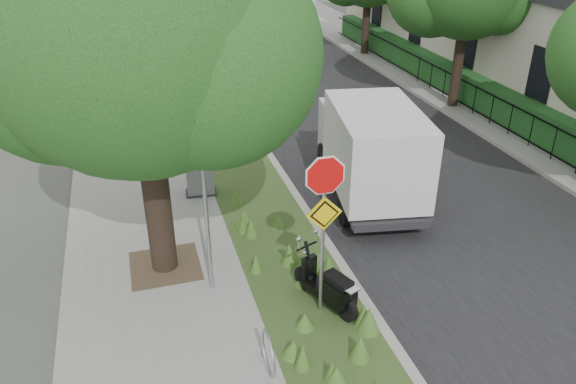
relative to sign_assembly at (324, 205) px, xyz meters
name	(u,v)px	position (x,y,z in m)	size (l,w,h in m)	color
ground	(404,321)	(1.40, -0.58, -2.33)	(120.00, 120.00, 0.00)	#4C5147
sidewalk_near	(135,140)	(-2.85, 9.42, -2.27)	(3.50, 60.00, 0.12)	gray
verge	(221,131)	(-0.10, 9.42, -2.27)	(2.00, 60.00, 0.12)	#324F21
kerb_near	(251,128)	(0.90, 9.42, -2.26)	(0.20, 60.00, 0.13)	#9E9991
road	(350,119)	(4.40, 9.42, -2.32)	(7.00, 60.00, 0.01)	black
kerb_far	(440,108)	(7.90, 9.42, -2.26)	(0.20, 60.00, 0.13)	#9E9991
footpath_far	(480,103)	(9.60, 9.42, -2.27)	(3.20, 60.00, 0.12)	gray
street_tree_main	(131,34)	(-2.68, 2.28, 2.48)	(6.21, 5.54, 7.66)	black
bare_post	(205,197)	(-1.80, 1.22, -0.21)	(0.08, 0.08, 4.00)	#A5A8AD
bike_hoop	(268,354)	(-1.30, -1.18, -1.83)	(0.06, 0.78, 0.77)	#A5A8AD
sign_assembly	(324,205)	(0.00, 0.00, 0.00)	(0.94, 0.08, 3.22)	#A5A8AD
fence_far	(459,90)	(8.60, 9.42, -1.66)	(0.04, 24.00, 1.00)	black
hedge_far	(476,88)	(9.30, 9.42, -1.66)	(1.00, 24.00, 1.10)	#1B4C1E
scooter_near	(332,292)	(0.20, -0.01, -1.83)	(0.77, 1.56, 0.78)	black
box_truck	(370,147)	(2.68, 4.02, -0.94)	(2.60, 4.94, 2.13)	#262628
utility_cabinet	(200,176)	(-1.40, 5.21, -1.72)	(0.81, 0.58, 1.02)	#262628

